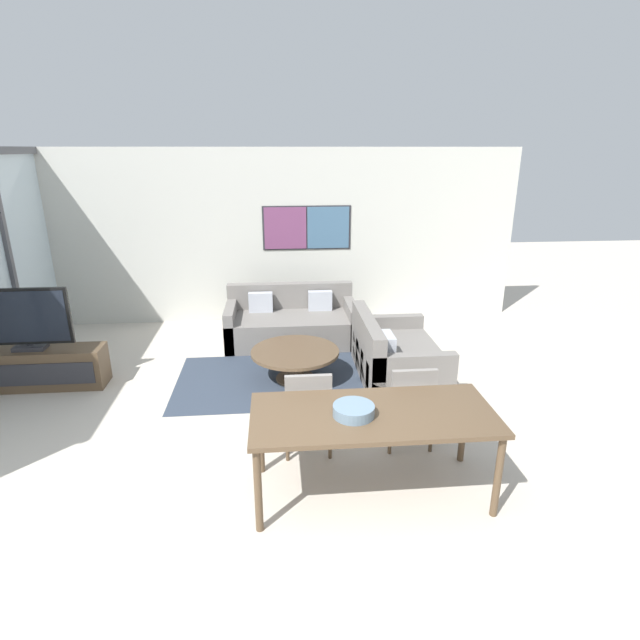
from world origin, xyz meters
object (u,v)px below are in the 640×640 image
television (25,320)px  dining_table (373,420)px  dining_chair_centre (409,401)px  sofa_side (392,358)px  tv_console (35,368)px  coffee_table (295,358)px  sofa_main (291,323)px  dining_chair_left (308,407)px  fruit_bowl (354,410)px

television → dining_table: 4.38m
dining_table → dining_chair_centre: 0.85m
sofa_side → tv_console: bearing=88.3°
coffee_table → dining_chair_centre: 1.89m
sofa_main → dining_chair_left: 3.01m
television → fruit_bowl: 4.26m
tv_console → dining_chair_left: dining_chair_left is taller
dining_chair_left → fruit_bowl: 0.81m
television → sofa_main: 3.48m
sofa_main → coffee_table: 1.39m
sofa_side → dining_chair_centre: 1.56m
sofa_side → coffee_table: size_ratio=1.37×
sofa_side → dining_table: sofa_side is taller
coffee_table → television: bearing=178.5°
television → fruit_bowl: size_ratio=3.14×
dining_chair_centre → television: bearing=158.3°
sofa_side → coffee_table: sofa_side is taller
coffee_table → dining_table: (0.54, -2.24, 0.39)m
fruit_bowl → tv_console: bearing=146.3°
sofa_side → fruit_bowl: bearing=159.1°
dining_table → dining_chair_centre: bearing=53.6°
sofa_main → coffee_table: size_ratio=1.75×
sofa_side → dining_chair_centre: (-0.20, -1.53, 0.22)m
sofa_main → dining_chair_left: dining_chair_left is taller
tv_console → television: (0.00, 0.00, 0.62)m
television → sofa_main: television is taller
dining_chair_centre → dining_chair_left: bearing=-178.6°
television → tv_console: bearing=-90.0°
sofa_main → dining_table: 3.70m
fruit_bowl → sofa_main: bearing=95.8°
tv_console → sofa_side: (4.39, -0.13, 0.02)m
television → dining_table: television is taller
tv_console → sofa_side: size_ratio=1.10×
sofa_main → dining_table: size_ratio=0.97×
sofa_side → dining_table: bearing=162.6°
sofa_side → dining_chair_centre: size_ratio=1.73×
sofa_main → dining_chair_left: bearing=-89.0°
sofa_main → dining_table: (0.54, -3.63, 0.42)m
tv_console → dining_table: (3.70, -2.33, 0.44)m
dining_table → dining_chair_centre: dining_chair_centre is taller
dining_chair_left → fruit_bowl: bearing=-64.3°
sofa_main → dining_chair_left: (0.05, -3.00, 0.22)m
sofa_side → coffee_table: bearing=87.7°
tv_console → coffee_table: tv_console is taller
sofa_main → dining_chair_centre: (1.03, -2.97, 0.22)m
sofa_side → dining_table: size_ratio=0.76×
sofa_main → dining_chair_centre: bearing=-70.9°
tv_console → dining_chair_left: (3.22, -1.69, 0.24)m
sofa_side → television: bearing=88.3°
sofa_main → dining_table: sofa_main is taller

